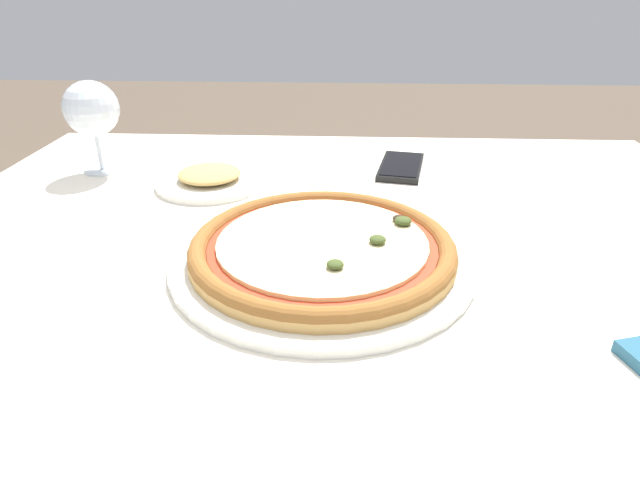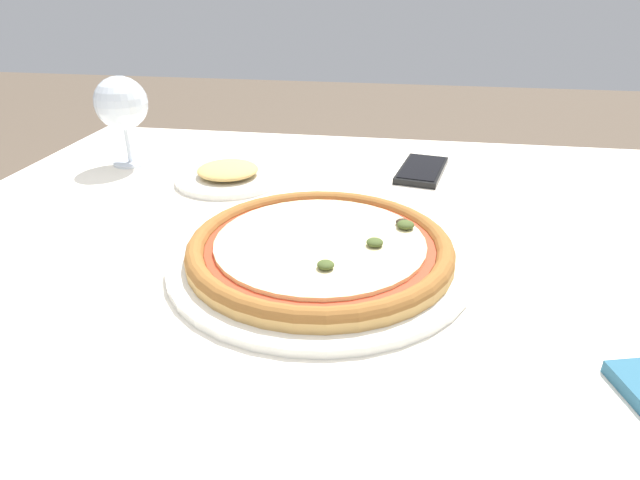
% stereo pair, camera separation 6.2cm
% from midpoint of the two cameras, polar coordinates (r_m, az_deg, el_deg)
% --- Properties ---
extents(dining_table, '(1.18, 1.05, 0.71)m').
position_cam_midpoint_polar(dining_table, '(0.69, 4.77, -8.20)').
color(dining_table, '#997047').
rests_on(dining_table, ground_plane).
extents(pizza_plate, '(0.36, 0.36, 0.04)m').
position_cam_midpoint_polar(pizza_plate, '(0.63, 2.85, -1.14)').
color(pizza_plate, white).
rests_on(pizza_plate, dining_table).
extents(wine_glass_far_left, '(0.09, 0.09, 0.15)m').
position_cam_midpoint_polar(wine_glass_far_left, '(0.99, -18.73, 13.52)').
color(wine_glass_far_left, silver).
rests_on(wine_glass_far_left, dining_table).
extents(cell_phone, '(0.10, 0.15, 0.01)m').
position_cam_midpoint_polar(cell_phone, '(0.95, 12.70, 7.27)').
color(cell_phone, black).
rests_on(cell_phone, dining_table).
extents(side_plate, '(0.17, 0.17, 0.03)m').
position_cam_midpoint_polar(side_plate, '(0.89, -7.80, 6.85)').
color(side_plate, white).
rests_on(side_plate, dining_table).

